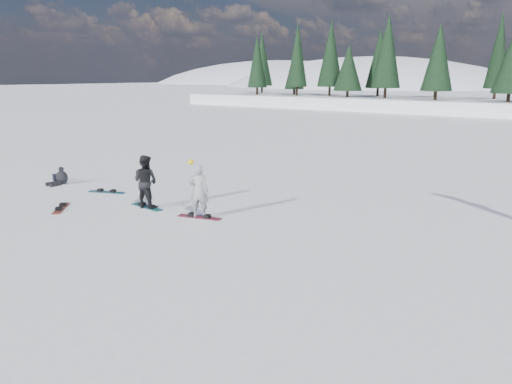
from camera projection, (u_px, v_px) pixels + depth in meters
ground at (152, 222)px, 15.63m from camera, size 420.00×420.00×0.00m
snowboarder_woman at (199, 191)px, 15.93m from camera, size 0.77×0.68×1.91m
snowboarder_man at (145, 182)px, 17.17m from camera, size 1.02×0.87×1.85m
seated_rider at (61, 178)px, 20.99m from camera, size 0.58×0.91×0.75m
gear_bag at (57, 178)px, 21.62m from camera, size 0.53×0.44×0.30m
snowboard_woman at (200, 217)px, 16.13m from camera, size 1.52×0.68×0.03m
snowboard_man at (147, 207)px, 17.38m from camera, size 1.52×0.41×0.03m
snowboard_loose_b at (61, 208)px, 17.23m from camera, size 1.25×1.27×0.03m
snowboard_loose_c at (107, 192)px, 19.58m from camera, size 1.49×0.83×0.03m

